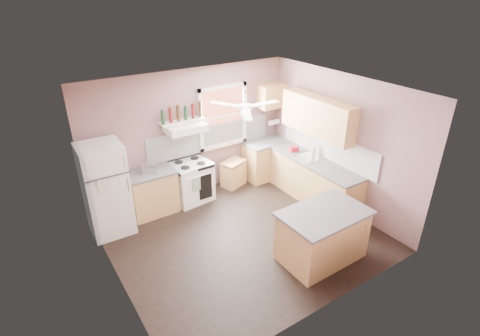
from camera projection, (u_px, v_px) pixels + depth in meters
floor at (244, 236)px, 6.86m from camera, size 4.50×4.50×0.00m
ceiling at (245, 91)px, 5.65m from camera, size 4.50×4.50×0.00m
wall_back at (191, 134)px, 7.77m from camera, size 4.50×0.05×2.70m
wall_right at (340, 142)px, 7.37m from camera, size 0.05×4.00×2.70m
wall_left at (108, 212)px, 5.14m from camera, size 0.05×4.00×2.70m
backsplash_back at (211, 138)px, 8.04m from camera, size 2.90×0.03×0.55m
backsplash_right at (327, 146)px, 7.65m from camera, size 0.03×2.60×0.55m
window_view at (222, 117)px, 7.99m from camera, size 1.00×0.02×1.20m
window_frame at (223, 117)px, 7.97m from camera, size 1.16×0.07×1.36m
refrigerator at (106, 190)px, 6.66m from camera, size 0.75×0.73×1.73m
base_cabinet_left at (153, 193)px, 7.42m from camera, size 0.90×0.60×0.86m
counter_left at (150, 173)px, 7.21m from camera, size 0.92×0.62×0.04m
toaster at (149, 168)px, 7.16m from camera, size 0.32×0.26×0.18m
stove at (191, 182)px, 7.84m from camera, size 0.85×0.71×0.86m
range_hood at (185, 128)px, 7.33m from camera, size 0.78×0.50×0.14m
bottle_shelf at (182, 121)px, 7.37m from camera, size 0.90×0.26×0.03m
cart at (233, 175)px, 8.48m from camera, size 0.62×0.51×0.53m
base_cabinet_corner at (266, 160)px, 8.79m from camera, size 1.00×0.60×0.86m
base_cabinet_right at (314, 181)px, 7.85m from camera, size 0.60×2.20×0.86m
counter_corner at (267, 142)px, 8.59m from camera, size 1.02×0.62×0.04m
counter_right at (315, 162)px, 7.64m from camera, size 0.62×2.22×0.04m
sink at (309, 158)px, 7.78m from camera, size 0.55×0.45×0.03m
faucet at (315, 153)px, 7.83m from camera, size 0.03×0.03×0.14m
upper_cabinet_right at (317, 116)px, 7.46m from camera, size 0.33×1.80×0.76m
upper_cabinet_corner at (272, 96)px, 8.33m from camera, size 0.60×0.33×0.52m
paper_towel at (274, 122)px, 8.70m from camera, size 0.26×0.12×0.12m
island at (322, 236)px, 6.16m from camera, size 1.35×0.86×0.86m
island_top at (325, 213)px, 5.95m from camera, size 1.43×0.94×0.04m
ceiling_fan_hub at (245, 107)px, 5.76m from camera, size 0.20×0.20×0.08m
soap_bottle at (313, 150)px, 7.84m from camera, size 0.13×0.13×0.24m
red_caddy at (294, 149)px, 8.06m from camera, size 0.21×0.16×0.10m
wine_bottles at (182, 113)px, 7.31m from camera, size 0.86×0.06×0.31m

